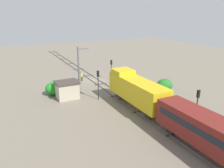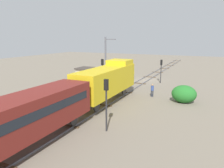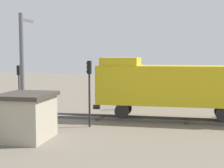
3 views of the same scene
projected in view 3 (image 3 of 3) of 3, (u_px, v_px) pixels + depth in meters
The scene contains 7 objects.
locomotive at pixel (169, 84), 25.74m from camera, with size 2.90×11.60×4.60m.
traffic_signal_near at pixel (19, 78), 31.70m from camera, with size 0.32×0.34×3.98m.
traffic_signal_mid at pixel (89, 81), 23.47m from camera, with size 0.32×0.34×4.57m.
worker_by_signal at pixel (118, 99), 30.95m from camera, with size 0.38×0.38×1.70m.
catenary_mast at pixel (22, 68), 22.74m from camera, with size 1.94×0.28×7.71m.
relay_hut at pixel (27, 116), 20.17m from camera, with size 3.50×2.90×2.74m.
bush_mid at pixel (135, 93), 34.73m from camera, with size 2.89×2.37×2.10m, color #226B26.
Camera 3 is at (25.97, 16.33, 5.04)m, focal length 55.00 mm.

